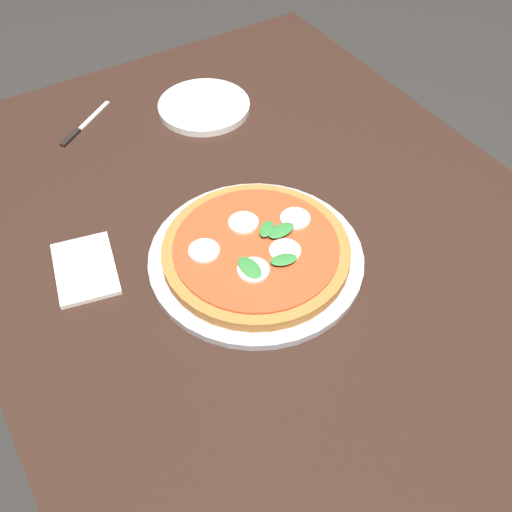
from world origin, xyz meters
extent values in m
plane|color=#2D2B28|center=(0.00, 0.00, 0.00)|extent=(6.00, 6.00, 0.00)
cube|color=black|center=(0.00, 0.00, 0.71)|extent=(1.17, 0.92, 0.04)
cube|color=black|center=(0.51, -0.38, 0.34)|extent=(0.07, 0.07, 0.69)
cube|color=black|center=(0.51, 0.38, 0.34)|extent=(0.07, 0.07, 0.69)
cylinder|color=#B2B2B7|center=(-0.06, 0.05, 0.73)|extent=(0.33, 0.33, 0.01)
cylinder|color=#B27033|center=(-0.06, 0.05, 0.75)|extent=(0.29, 0.29, 0.02)
cylinder|color=#CC4723|center=(-0.06, 0.05, 0.76)|extent=(0.26, 0.26, 0.00)
cylinder|color=white|center=(-0.01, 0.04, 0.76)|extent=(0.05, 0.05, 0.00)
cylinder|color=white|center=(-0.03, 0.12, 0.76)|extent=(0.05, 0.05, 0.00)
cylinder|color=white|center=(-0.10, 0.08, 0.76)|extent=(0.05, 0.05, 0.00)
cylinder|color=white|center=(-0.09, 0.02, 0.76)|extent=(0.05, 0.05, 0.00)
cylinder|color=white|center=(-0.05, -0.04, 0.76)|extent=(0.05, 0.05, 0.00)
ellipsoid|color=#337F38|center=(-0.06, 0.00, 0.77)|extent=(0.03, 0.05, 0.00)
ellipsoid|color=#337F38|center=(-0.11, 0.03, 0.77)|extent=(0.03, 0.05, 0.00)
ellipsoid|color=#337F38|center=(-0.10, 0.08, 0.77)|extent=(0.05, 0.03, 0.00)
ellipsoid|color=#337F38|center=(-0.04, 0.02, 0.77)|extent=(0.04, 0.04, 0.00)
cylinder|color=white|center=(0.34, -0.08, 0.73)|extent=(0.18, 0.18, 0.01)
cube|color=white|center=(0.06, 0.28, 0.73)|extent=(0.15, 0.12, 0.01)
cube|color=black|center=(0.39, 0.19, 0.73)|extent=(0.04, 0.05, 0.01)
cube|color=silver|center=(0.43, 0.12, 0.73)|extent=(0.07, 0.09, 0.00)
camera|label=1|loc=(-0.59, 0.37, 1.44)|focal=42.48mm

